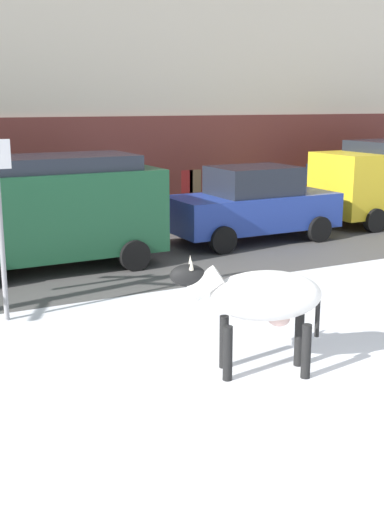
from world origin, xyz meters
TOP-DOWN VIEW (x-y plane):
  - ground_plane at (0.00, 0.00)m, footprint 120.00×120.00m
  - road_strip at (0.00, 8.65)m, footprint 60.00×5.60m
  - cow_holstein at (-0.05, 1.98)m, footprint 1.90×1.14m
  - car_darkgreen_van at (-1.01, 8.36)m, footprint 4.61×2.14m
  - car_blue_sedan at (4.18, 8.78)m, footprint 4.21×2.00m
  - pedestrian_near_billboard at (3.75, 11.63)m, footprint 0.36×0.24m
  - pedestrian_by_cars at (4.01, 11.63)m, footprint 0.36×0.24m
  - pedestrian_far_left at (8.02, 11.63)m, footprint 0.36×0.24m
  - street_sign at (-2.49, 5.51)m, footprint 0.44×0.08m

SIDE VIEW (x-z plane):
  - ground_plane at x=0.00m, z-range 0.00..0.00m
  - road_strip at x=0.00m, z-range 0.00..0.01m
  - pedestrian_near_billboard at x=3.75m, z-range 0.01..1.74m
  - pedestrian_by_cars at x=4.01m, z-range 0.01..1.74m
  - pedestrian_far_left at x=8.02m, z-range 0.01..1.74m
  - car_blue_sedan at x=4.18m, z-range -0.01..1.83m
  - cow_holstein at x=-0.05m, z-range 0.23..1.77m
  - car_darkgreen_van at x=-1.01m, z-range 0.08..2.40m
  - street_sign at x=-2.49m, z-range 0.26..3.08m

